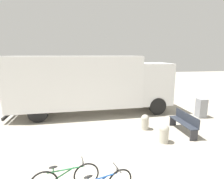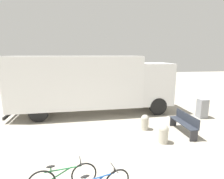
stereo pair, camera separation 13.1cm
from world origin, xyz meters
name	(u,v)px [view 2 (the right image)]	position (x,y,z in m)	size (l,w,h in m)	color
delivery_truck	(92,82)	(-0.31, 6.74, 1.92)	(9.56, 2.38, 3.47)	white
park_bench	(184,122)	(3.77, 3.31, 0.51)	(0.46, 1.75, 0.92)	#282D38
bicycle_near	(63,178)	(-1.29, 0.53, 0.37)	(1.76, 0.44, 0.78)	black
bollard_near_bench	(163,133)	(2.42, 2.57, 0.42)	(0.40, 0.40, 0.79)	#B2AD9E
bollard_far_bench	(145,122)	(2.10, 3.92, 0.39)	(0.37, 0.37, 0.73)	#B2AD9E
utility_box	(202,108)	(5.86, 5.00, 0.54)	(0.48, 0.47, 1.08)	gray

